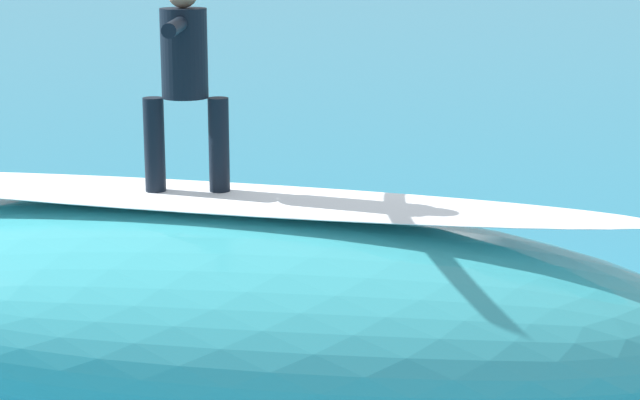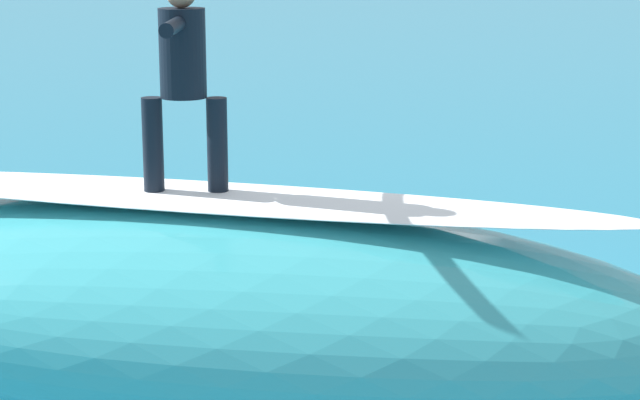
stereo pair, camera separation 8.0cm
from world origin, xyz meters
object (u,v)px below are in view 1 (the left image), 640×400
at_px(surfboard_paddling, 412,280).
at_px(surfer_riding, 185,70).
at_px(surfboard_riding, 188,197).
at_px(surfer_paddling, 401,264).

bearing_deg(surfboard_paddling, surfer_riding, -93.66).
height_order(surfer_riding, surfboard_paddling, surfer_riding).
distance_m(surfboard_riding, surfboard_paddling, 4.68).
relative_size(surfboard_riding, surfboard_paddling, 1.07).
bearing_deg(surfer_paddling, surfboard_paddling, -0.00).
distance_m(surfer_riding, surfboard_paddling, 5.18).
bearing_deg(surfboard_riding, surfer_paddling, -117.23).
bearing_deg(surfer_riding, surfer_paddling, -117.23).
bearing_deg(surfboard_riding, surfer_riding, -26.09).
distance_m(surfer_riding, surfer_paddling, 5.07).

